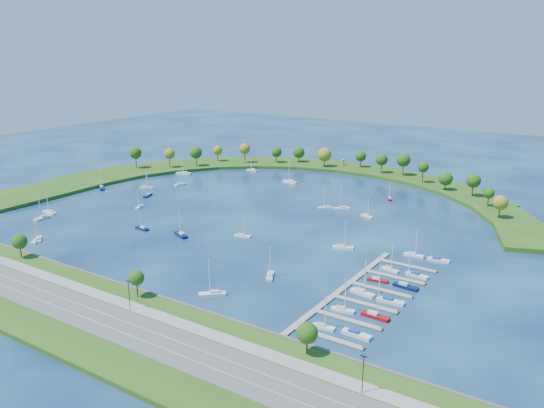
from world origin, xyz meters
The scene contains 40 objects.
ground centered at (0.00, 0.00, 0.00)m, with size 700.00×700.00×0.00m, color #07163D.
south_shoreline centered at (0.03, -122.88, 1.00)m, with size 420.00×43.10×11.60m.
breakwater centered at (-46.33, 48.72, 0.99)m, with size 286.74×247.64×2.00m.
breakwater_trees centered at (-14.78, 88.62, 10.57)m, with size 238.88×94.19×14.45m.
harbor_tower centered at (-11.17, 118.74, 4.28)m, with size 2.60×2.60×4.45m.
dock_system centered at (85.30, -61.00, 0.35)m, with size 24.28×82.00×1.60m.
moored_boat_0 centered at (15.82, -35.48, 0.88)m, with size 7.73×4.42×10.96m.
moored_boat_1 centered at (59.91, -24.16, 0.93)m, with size 9.04×5.60×12.88m.
moored_boat_2 centered at (-105.08, -12.07, 0.94)m, with size 8.61×7.17×12.98m.
moored_boat_3 centered at (49.94, 22.95, 0.87)m, with size 7.39×4.43×10.51m.
moored_boat_4 centered at (43.10, -89.93, 0.96)m, with size 8.56×8.15×13.58m.
moored_boat_5 centered at (-19.34, 62.55, 0.98)m, with size 9.88×3.52×14.24m.
moored_boat_6 centered at (33.43, 27.96, 0.93)m, with size 8.42×7.18×12.79m.
moored_boat_7 centered at (50.94, -66.13, 0.91)m, with size 5.91×8.32×12.07m.
moored_boat_8 centered at (-72.53, 20.48, 0.88)m, with size 3.42×7.77×11.05m.
moored_boat_9 centered at (-29.44, -52.51, 0.89)m, with size 7.98×3.01×11.45m.
moored_boat_10 centered at (-55.65, -90.05, 0.88)m, with size 6.09×7.18×10.89m.
moored_boat_11 centered at (-58.94, 77.50, 0.88)m, with size 7.72×2.78×11.12m.
moored_boat_12 centered at (-83.88, 3.41, 0.90)m, with size 7.59×6.74×11.70m.
moored_boat_13 centered at (-87.65, -60.21, 0.93)m, with size 8.73×2.77×12.70m.
moored_boat_14 centered at (-90.98, 44.26, 0.98)m, with size 9.99×6.10×14.23m.
moored_boat_15 centered at (-57.03, -27.72, 0.85)m, with size 3.52×6.79×9.61m.
moored_boat_16 centered at (46.77, 60.10, 0.86)m, with size 5.46×6.91×10.26m.
moored_boat_17 centered at (-70.12, -8.78, 0.89)m, with size 4.73×8.01×11.38m.
moored_boat_18 centered at (-82.30, -68.16, 0.94)m, with size 3.51×9.07×13.00m.
moored_boat_19 centered at (-56.23, -88.18, 0.89)m, with size 7.36×6.43×11.28m.
moored_boat_20 centered at (25.27, 24.89, 0.87)m, with size 6.96×6.22×10.76m.
moored_boat_21 centered at (-7.96, -49.54, 0.96)m, with size 9.54×6.12×13.65m.
docked_boat_0 centered at (85.54, -89.38, 0.87)m, with size 7.48×2.94×10.70m.
docked_boat_1 centered at (95.97, -88.05, 0.68)m, with size 9.18×2.92×1.85m.
docked_boat_2 centered at (85.53, -76.03, 0.89)m, with size 8.00×3.43×11.38m.
docked_boat_3 centered at (96.00, -74.31, 0.95)m, with size 9.22×2.89×13.43m.
docked_boat_4 centered at (85.51, -60.79, 0.94)m, with size 9.15×3.70×13.07m.
docked_boat_5 centered at (95.96, -61.69, 0.69)m, with size 9.39×3.08×1.89m.
docked_boat_6 centered at (85.53, -47.69, 0.88)m, with size 7.80×3.16×11.14m.
docked_boat_7 centered at (96.00, -47.59, 0.94)m, with size 9.15×3.27×13.19m.
docked_boat_8 centered at (85.54, -35.90, 0.86)m, with size 7.33×3.17×10.43m.
docked_boat_9 centered at (95.98, -35.75, 0.64)m, with size 8.74×3.50×1.73m.
docked_boat_10 centered at (87.92, -16.48, 0.91)m, with size 8.23×2.55×12.00m.
docked_boat_11 centered at (97.88, -16.35, 0.64)m, with size 8.76×3.40×1.74m.
Camera 1 is at (156.12, -224.72, 82.63)m, focal length 36.85 mm.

